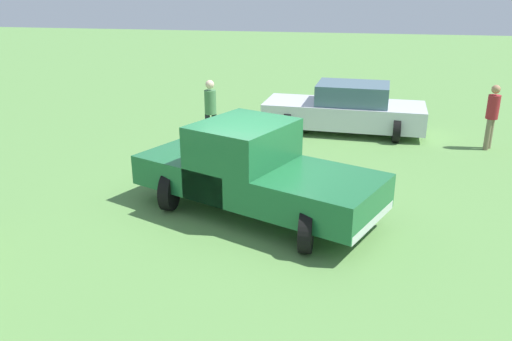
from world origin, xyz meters
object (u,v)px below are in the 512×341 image
at_px(pickup_truck, 251,168).
at_px(person_visitor, 492,113).
at_px(sedan_far, 346,109).
at_px(person_bystander, 210,108).

height_order(pickup_truck, person_visitor, pickup_truck).
height_order(pickup_truck, sedan_far, pickup_truck).
distance_m(sedan_far, person_visitor, 4.05).
distance_m(person_bystander, person_visitor, 7.62).
bearing_deg(pickup_truck, person_bystander, 138.20).
bearing_deg(person_bystander, sedan_far, 81.35).
bearing_deg(person_bystander, pickup_truck, -13.32).
relative_size(pickup_truck, sedan_far, 1.07).
bearing_deg(sedan_far, person_visitor, 167.93).
distance_m(sedan_far, person_bystander, 4.22).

